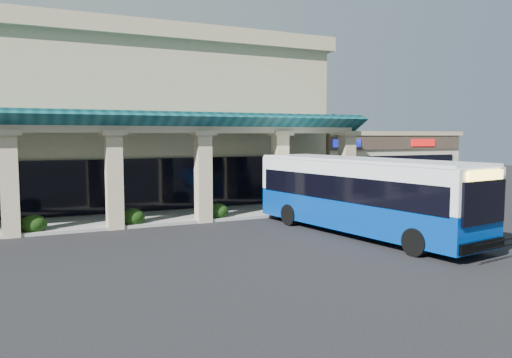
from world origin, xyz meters
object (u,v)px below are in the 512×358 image
car_red (379,179)px  car_gray (411,178)px  pedestrian (432,212)px  car_white (368,179)px  car_silver (350,184)px  transit_bus (361,197)px

car_red → car_gray: size_ratio=0.91×
pedestrian → car_red: pedestrian is taller
car_red → car_white: bearing=159.2°
car_silver → car_gray: 7.62m
car_silver → car_red: bearing=34.3°
car_silver → pedestrian: bearing=-99.2°
pedestrian → transit_bus: bearing=100.4°
transit_bus → car_silver: 16.86m
transit_bus → car_silver: transit_bus is taller
car_white → pedestrian: bearing=-123.1°
car_silver → car_red: 4.64m
car_gray → pedestrian: bearing=-113.4°
transit_bus → car_gray: size_ratio=2.19×
transit_bus → car_gray: transit_bus is taller
transit_bus → pedestrian: size_ratio=7.07×
pedestrian → car_white: 18.48m
car_silver → car_gray: size_ratio=0.75×
car_silver → car_gray: car_gray is taller
pedestrian → car_gray: 20.70m
car_gray → transit_bus: bearing=-121.5°
car_white → car_gray: (4.41, -0.33, -0.06)m
pedestrian → car_red: size_ratio=0.34×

